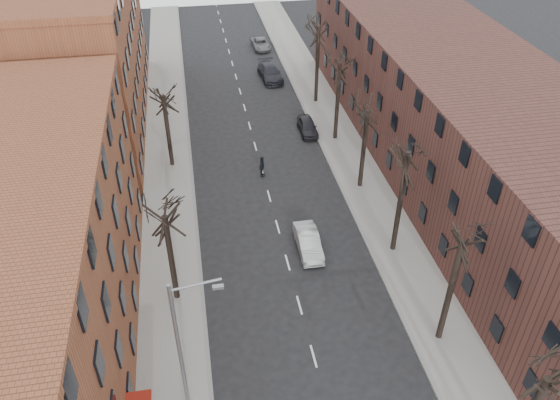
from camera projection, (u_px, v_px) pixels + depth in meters
sidewalk_left at (168, 159)px, 48.44m from camera, size 4.00×90.00×0.15m
sidewalk_right at (342, 143)px, 50.71m from camera, size 4.00×90.00×0.15m
building_left_near at (0, 279)px, 27.93m from camera, size 12.00×26.00×12.00m
building_left_far at (70, 53)px, 50.35m from camera, size 12.00×28.00×14.00m
building_right at (456, 113)px, 44.97m from camera, size 12.00×50.00×10.00m
tree_right_b at (438, 338)px, 32.45m from camera, size 5.20×5.20×10.80m
tree_right_c at (392, 250)px, 38.79m from camera, size 5.20×5.20×11.60m
tree_right_d at (360, 187)px, 45.14m from camera, size 5.20×5.20×10.00m
tree_right_e at (335, 139)px, 51.49m from camera, size 5.20×5.20×10.80m
tree_right_f at (316, 102)px, 57.84m from camera, size 5.20×5.20×11.60m
tree_left_a at (177, 298)px, 35.05m from camera, size 5.20×5.20×9.50m
tree_left_b at (173, 166)px, 47.75m from camera, size 5.20×5.20×9.50m
streetlight at (182, 344)px, 25.82m from camera, size 2.45×0.22×9.03m
silver_sedan at (308, 242)px, 38.39m from camera, size 1.51×4.27×1.41m
parked_car_near at (307, 126)px, 52.10m from camera, size 1.66×3.99×1.35m
parked_car_mid at (270, 73)px, 62.11m from camera, size 2.58×5.51×1.56m
parked_car_far at (261, 44)px, 69.93m from camera, size 2.23×4.42×1.20m
pedestrian_crossing at (262, 166)px, 45.88m from camera, size 0.84×1.20×1.89m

